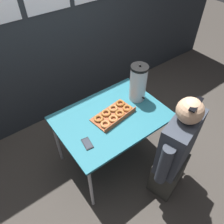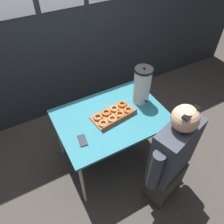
% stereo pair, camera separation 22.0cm
% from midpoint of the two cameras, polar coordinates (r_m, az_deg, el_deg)
% --- Properties ---
extents(ground_plane, '(12.00, 12.00, 0.00)m').
position_cam_midpoint_polar(ground_plane, '(2.83, 2.15, -11.70)').
color(ground_plane, '#3D3833').
extents(back_wall, '(6.00, 0.11, 2.51)m').
position_cam_midpoint_polar(back_wall, '(2.83, -10.00, 21.59)').
color(back_wall, '#23282D').
rests_on(back_wall, ground).
extents(folding_table, '(1.12, 0.81, 0.74)m').
position_cam_midpoint_polar(folding_table, '(2.28, 2.62, -2.19)').
color(folding_table, '#236675').
rests_on(folding_table, ground).
extents(donut_box, '(0.47, 0.29, 0.05)m').
position_cam_midpoint_polar(donut_box, '(2.23, 3.20, -0.73)').
color(donut_box, brown).
rests_on(donut_box, folding_table).
extents(coffee_urn, '(0.18, 0.21, 0.44)m').
position_cam_midpoint_polar(coffee_urn, '(2.31, 10.58, 6.72)').
color(coffee_urn, silver).
rests_on(coffee_urn, folding_table).
extents(cell_phone, '(0.09, 0.14, 0.01)m').
position_cam_midpoint_polar(cell_phone, '(2.04, -4.66, -7.58)').
color(cell_phone, black).
rests_on(cell_phone, folding_table).
extents(person_seated, '(0.62, 0.35, 1.29)m').
position_cam_midpoint_polar(person_seated, '(2.18, 17.95, -12.02)').
color(person_seated, '#33332D').
rests_on(person_seated, ground).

